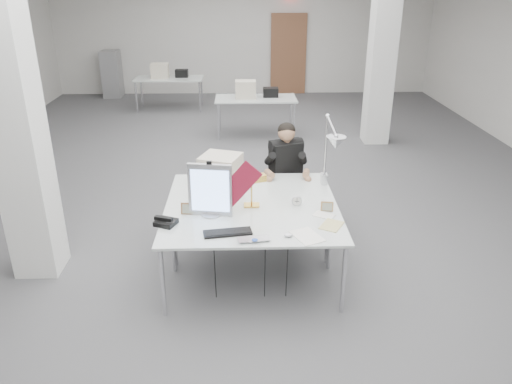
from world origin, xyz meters
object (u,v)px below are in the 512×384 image
at_px(laptop, 255,242).
at_px(architect_lamp, 330,154).
at_px(bankers_lamp, 252,191).
at_px(beige_monitor, 221,172).
at_px(office_chair, 285,182).
at_px(desk_phone, 166,222).
at_px(desk_main, 253,225).
at_px(seated_person, 286,158).
at_px(monitor, 210,190).

height_order(laptop, architect_lamp, architect_lamp).
xyz_separation_m(bankers_lamp, architect_lamp, (0.85, 0.34, 0.27)).
distance_m(laptop, beige_monitor, 1.35).
height_order(office_chair, desk_phone, office_chair).
relative_size(desk_main, seated_person, 1.88).
xyz_separation_m(office_chair, beige_monitor, (-0.78, -0.64, 0.39)).
bearing_deg(bankers_lamp, desk_main, -110.98).
bearing_deg(laptop, seated_person, 68.38).
relative_size(monitor, bankers_lamp, 1.57).
xyz_separation_m(monitor, desk_phone, (-0.42, -0.20, -0.25)).
bearing_deg(laptop, office_chair, 68.71).
distance_m(bankers_lamp, architect_lamp, 0.95).
xyz_separation_m(office_chair, monitor, (-0.86, -1.34, 0.47)).
bearing_deg(architect_lamp, monitor, -147.11).
bearing_deg(desk_main, office_chair, 73.86).
distance_m(beige_monitor, architect_lamp, 1.22).
bearing_deg(laptop, desk_main, 83.37).
bearing_deg(desk_phone, office_chair, 73.48).
distance_m(bankers_lamp, desk_phone, 0.94).
bearing_deg(bankers_lamp, laptop, -110.11).
height_order(monitor, desk_phone, monitor).
bearing_deg(monitor, architect_lamp, 32.07).
xyz_separation_m(desk_main, beige_monitor, (-0.33, 0.92, 0.21)).
xyz_separation_m(monitor, laptop, (0.42, -0.59, -0.26)).
relative_size(office_chair, desk_phone, 5.88).
xyz_separation_m(laptop, architect_lamp, (0.84, 1.12, 0.43)).
xyz_separation_m(laptop, beige_monitor, (-0.34, 1.29, 0.18)).
distance_m(desk_main, seated_person, 1.58).
xyz_separation_m(laptop, bankers_lamp, (-0.01, 0.79, 0.16)).
bearing_deg(beige_monitor, bankers_lamp, -36.55).
bearing_deg(desk_main, seated_person, 73.36).
xyz_separation_m(desk_main, office_chair, (0.45, 1.56, -0.18)).
xyz_separation_m(beige_monitor, architect_lamp, (1.18, -0.16, 0.25)).
relative_size(office_chair, bankers_lamp, 3.24).
relative_size(desk_main, desk_phone, 9.46).
relative_size(seated_person, laptop, 3.27).
height_order(desk_main, seated_person, seated_person).
relative_size(office_chair, laptop, 3.83).
xyz_separation_m(bankers_lamp, desk_phone, (-0.84, -0.40, -0.15)).
relative_size(office_chair, seated_person, 1.17).
xyz_separation_m(office_chair, architect_lamp, (0.40, -0.80, 0.64)).
xyz_separation_m(bankers_lamp, beige_monitor, (-0.33, 0.50, 0.02)).
bearing_deg(beige_monitor, desk_phone, -99.31).
distance_m(desk_main, office_chair, 1.63).
bearing_deg(laptop, monitor, 117.22).
distance_m(office_chair, architect_lamp, 1.10).
bearing_deg(desk_phone, beige_monitor, 84.21).
bearing_deg(architect_lamp, office_chair, 126.27).
bearing_deg(office_chair, desk_main, -126.62).
xyz_separation_m(desk_main, architect_lamp, (0.85, 0.76, 0.46)).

